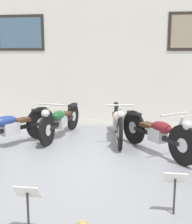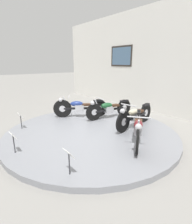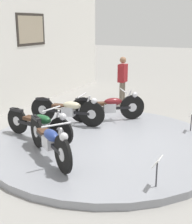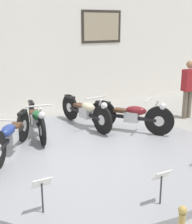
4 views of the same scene
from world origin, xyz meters
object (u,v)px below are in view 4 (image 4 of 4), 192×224
Objects in this scene: motorcycle_maroon at (132,115)px; info_placard_front_left at (42,187)px; motorcycle_blue at (11,134)px; visitor_standing at (188,86)px; info_placard_front_centre at (161,180)px; motorcycle_green at (37,119)px; motorcycle_cream at (86,111)px.

info_placard_front_left is at bearing -143.79° from motorcycle_maroon.
visitor_standing is at bearing 5.96° from motorcycle_blue.
motorcycle_maroon is 1.02× the size of visitor_standing.
info_placard_front_left is 1.60m from info_placard_front_centre.
visitor_standing is (4.98, 0.52, 0.36)m from motorcycle_blue.
motorcycle_blue is 3.33× the size of info_placard_front_centre.
motorcycle_green is 3.54m from info_placard_front_centre.
motorcycle_maroon is 3.02m from info_placard_front_centre.
visitor_standing is at bearing 27.25° from info_placard_front_left.
info_placard_front_left is 5.75m from visitor_standing.
info_placard_front_left is at bearing -125.94° from motorcycle_cream.
motorcycle_cream is 3.90× the size of info_placard_front_centre.
info_placard_front_centre is (1.49, -0.58, 0.00)m from info_placard_front_left.
motorcycle_blue is 0.86× the size of motorcycle_cream.
motorcycle_blue is 0.87× the size of motorcycle_green.
visitor_standing reaches higher than motorcycle_maroon.
info_placard_front_centre is at bearing -99.95° from motorcycle_cream.
info_placard_front_left is at bearing -152.75° from visitor_standing.
motorcycle_green is 1.22m from motorcycle_cream.
motorcycle_blue is at bearing -158.10° from motorcycle_cream.
motorcycle_cream is (1.99, 0.80, -0.01)m from motorcycle_blue.
motorcycle_cream is at bearing 174.64° from visitor_standing.
motorcycle_blue is at bearing -174.04° from visitor_standing.
motorcycle_green is at bearing 99.96° from info_placard_front_centre.
visitor_standing is (2.22, 0.52, 0.36)m from motorcycle_maroon.
visitor_standing is (4.21, -0.28, 0.38)m from motorcycle_green.
motorcycle_cream reaches higher than info_placard_front_left.
motorcycle_maroon is (1.99, -0.80, 0.02)m from motorcycle_green.
motorcycle_blue is 1.07× the size of visitor_standing.
motorcycle_blue reaches higher than motorcycle_maroon.
motorcycle_maroon reaches higher than motorcycle_green.
info_placard_front_centre is (1.38, -2.69, -0.03)m from motorcycle_blue.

